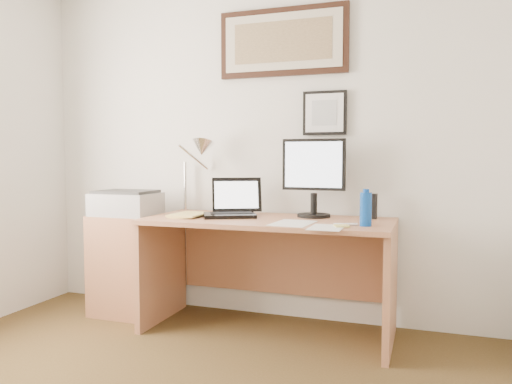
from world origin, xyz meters
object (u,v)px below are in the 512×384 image
at_px(side_cabinet, 130,264).
at_px(water_bottle, 366,209).
at_px(book, 176,214).
at_px(desk, 271,252).
at_px(printer, 126,203).
at_px(lcd_monitor, 314,174).
at_px(laptop, 232,208).

height_order(side_cabinet, water_bottle, water_bottle).
height_order(book, desk, book).
distance_m(side_cabinet, book, 0.59).
relative_size(water_bottle, book, 0.71).
bearing_deg(desk, printer, -176.58).
bearing_deg(lcd_monitor, water_bottle, -40.35).
bearing_deg(printer, book, -9.52).
relative_size(side_cabinet, printer, 1.66).
bearing_deg(desk, laptop, -174.24).
bearing_deg(laptop, side_cabinet, -179.41).
xyz_separation_m(water_bottle, laptop, (-0.91, 0.20, -0.04)).
height_order(water_bottle, printer, water_bottle).
relative_size(book, lcd_monitor, 0.53).
distance_m(laptop, printer, 0.81).
relative_size(book, laptop, 0.64).
distance_m(laptop, lcd_monitor, 0.59).
relative_size(water_bottle, lcd_monitor, 0.38).
bearing_deg(water_bottle, book, 176.23).
relative_size(water_bottle, printer, 0.45).
distance_m(desk, laptop, 0.40).
distance_m(book, printer, 0.45).
distance_m(desk, printer, 1.12).
bearing_deg(desk, water_bottle, -19.08).
bearing_deg(lcd_monitor, side_cabinet, -174.16).
height_order(side_cabinet, printer, printer).
relative_size(water_bottle, desk, 0.12).
xyz_separation_m(desk, lcd_monitor, (0.26, 0.10, 0.53)).
distance_m(water_bottle, lcd_monitor, 0.53).
bearing_deg(lcd_monitor, desk, -158.92).
bearing_deg(side_cabinet, water_bottle, -6.23).
distance_m(water_bottle, book, 1.29).
height_order(book, lcd_monitor, lcd_monitor).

